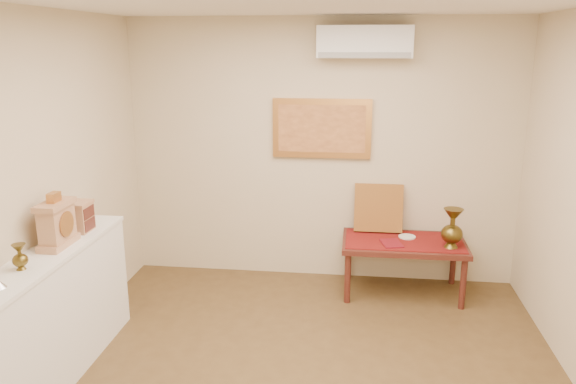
% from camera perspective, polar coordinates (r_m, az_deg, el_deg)
% --- Properties ---
extents(wall_back, '(4.00, 0.02, 2.70)m').
position_cam_1_polar(wall_back, '(5.80, 3.43, 4.06)').
color(wall_back, beige).
rests_on(wall_back, ground).
extents(wall_left, '(0.02, 4.50, 2.70)m').
position_cam_1_polar(wall_left, '(4.31, -26.41, -1.32)').
color(wall_left, beige).
rests_on(wall_left, ground).
extents(brass_urn_small, '(0.10, 0.10, 0.23)m').
position_cam_1_polar(brass_urn_small, '(4.12, -25.63, -5.64)').
color(brass_urn_small, brown).
rests_on(brass_urn_small, display_ledge).
extents(table_cloth, '(1.14, 0.59, 0.01)m').
position_cam_1_polar(table_cloth, '(5.66, 11.70, -4.86)').
color(table_cloth, maroon).
rests_on(table_cloth, low_table).
extents(brass_urn_tall, '(0.21, 0.21, 0.46)m').
position_cam_1_polar(brass_urn_tall, '(5.51, 16.38, -3.14)').
color(brass_urn_tall, brown).
rests_on(brass_urn_tall, table_cloth).
extents(plate, '(0.17, 0.17, 0.01)m').
position_cam_1_polar(plate, '(5.75, 12.01, -4.47)').
color(plate, silver).
rests_on(plate, table_cloth).
extents(menu, '(0.23, 0.29, 0.01)m').
position_cam_1_polar(menu, '(5.54, 10.47, -5.15)').
color(menu, maroon).
rests_on(menu, table_cloth).
extents(cushion, '(0.49, 0.20, 0.50)m').
position_cam_1_polar(cushion, '(5.83, 9.17, -1.59)').
color(cushion, maroon).
rests_on(cushion, table_cloth).
extents(display_ledge, '(0.37, 2.02, 0.98)m').
position_cam_1_polar(display_ledge, '(4.51, -23.24, -11.95)').
color(display_ledge, white).
rests_on(display_ledge, floor).
extents(mantel_clock, '(0.17, 0.36, 0.41)m').
position_cam_1_polar(mantel_clock, '(4.46, -22.41, -2.98)').
color(mantel_clock, tan).
rests_on(mantel_clock, display_ledge).
extents(wooden_chest, '(0.16, 0.21, 0.24)m').
position_cam_1_polar(wooden_chest, '(4.76, -20.34, -2.34)').
color(wooden_chest, tan).
rests_on(wooden_chest, display_ledge).
extents(low_table, '(1.20, 0.70, 0.55)m').
position_cam_1_polar(low_table, '(5.69, 11.66, -5.52)').
color(low_table, '#4F1F17').
rests_on(low_table, floor).
extents(painting, '(1.00, 0.06, 0.60)m').
position_cam_1_polar(painting, '(5.73, 3.45, 6.47)').
color(painting, '#BD7C3C').
rests_on(painting, wall_back).
extents(ac_unit, '(0.90, 0.25, 0.30)m').
position_cam_1_polar(ac_unit, '(5.56, 7.78, 14.87)').
color(ac_unit, white).
rests_on(ac_unit, wall_back).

